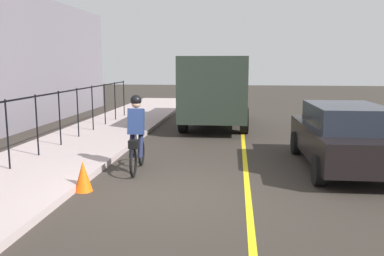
{
  "coord_description": "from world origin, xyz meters",
  "views": [
    {
      "loc": [
        -7.47,
        -1.33,
        2.55
      ],
      "look_at": [
        2.05,
        -0.29,
        1.0
      ],
      "focal_mm": 37.7,
      "sensor_mm": 36.0,
      "label": 1
    }
  ],
  "objects": [
    {
      "name": "patrol_sedan",
      "position": [
        2.4,
        -3.92,
        0.82
      ],
      "size": [
        4.42,
        1.97,
        1.58
      ],
      "rotation": [
        0.0,
        0.0,
        0.01
      ],
      "color": "black",
      "rests_on": "ground"
    },
    {
      "name": "lane_line_centre",
      "position": [
        0.0,
        -1.6,
        0.0
      ],
      "size": [
        36.0,
        0.12,
        0.01
      ],
      "primitive_type": "cube",
      "color": "yellow",
      "rests_on": "ground"
    },
    {
      "name": "cyclist_lead",
      "position": [
        1.59,
        0.96,
        0.91
      ],
      "size": [
        1.71,
        0.38,
        1.83
      ],
      "rotation": [
        0.0,
        0.0,
        0.06
      ],
      "color": "black",
      "rests_on": "ground"
    },
    {
      "name": "iron_fence",
      "position": [
        1.0,
        3.8,
        1.28
      ],
      "size": [
        19.25,
        0.04,
        1.6
      ],
      "color": "black",
      "rests_on": "sidewalk"
    },
    {
      "name": "sidewalk",
      "position": [
        0.0,
        3.4,
        0.07
      ],
      "size": [
        40.0,
        3.2,
        0.15
      ],
      "primitive_type": "cube",
      "color": "#B19D9B",
      "rests_on": "ground"
    },
    {
      "name": "ground_plane",
      "position": [
        0.0,
        0.0,
        0.0
      ],
      "size": [
        80.0,
        80.0,
        0.0
      ],
      "primitive_type": "plane",
      "color": "#322C26"
    },
    {
      "name": "traffic_cone_near",
      "position": [
        0.05,
        1.68,
        0.31
      ],
      "size": [
        0.36,
        0.36,
        0.62
      ],
      "primitive_type": "cone",
      "color": "#FA5E0E",
      "rests_on": "ground"
    },
    {
      "name": "box_truck_background",
      "position": [
        9.02,
        -0.53,
        1.55
      ],
      "size": [
        6.71,
        2.54,
        2.78
      ],
      "rotation": [
        0.0,
        0.0,
        0.0
      ],
      "color": "#242D24",
      "rests_on": "ground"
    }
  ]
}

